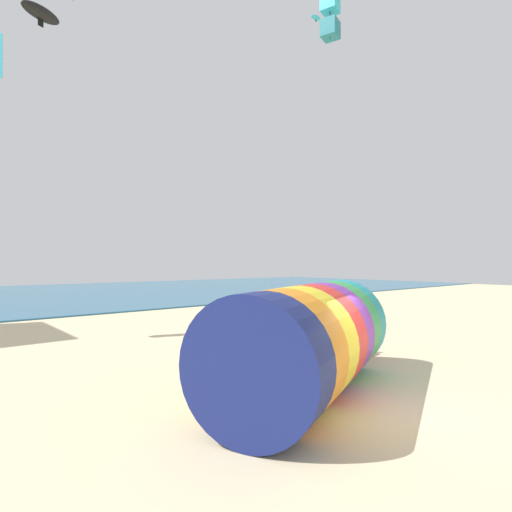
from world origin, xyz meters
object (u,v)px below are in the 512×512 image
at_px(kite_cyan_parafoil, 316,18).
at_px(cooler_box, 365,350).
at_px(bystander_near_water, 248,323).
at_px(giant_inflatable_tube, 308,340).
at_px(kite_handler, 343,332).
at_px(kite_black_parafoil, 41,13).
at_px(kite_cyan_box, 330,17).

distance_m(kite_cyan_parafoil, cooler_box, 19.74).
bearing_deg(bystander_near_water, kite_cyan_parafoil, 20.11).
relative_size(giant_inflatable_tube, bystander_near_water, 4.31).
height_order(kite_handler, kite_black_parafoil, kite_black_parafoil).
bearing_deg(kite_black_parafoil, cooler_box, -31.99).
distance_m(giant_inflatable_tube, kite_cyan_box, 10.51).
xyz_separation_m(kite_black_parafoil, bystander_near_water, (7.39, -1.65, -10.63)).
bearing_deg(cooler_box, kite_black_parafoil, 148.01).
bearing_deg(giant_inflatable_tube, bystander_near_water, 64.05).
relative_size(kite_handler, kite_black_parafoil, 1.20).
bearing_deg(kite_cyan_parafoil, bystander_near_water, -159.89).
relative_size(kite_handler, bystander_near_water, 0.99).
relative_size(kite_cyan_parafoil, cooler_box, 1.47).
relative_size(kite_cyan_box, bystander_near_water, 0.88).
bearing_deg(kite_cyan_parafoil, kite_black_parafoil, -175.88).
bearing_deg(kite_handler, cooler_box, -37.46).
bearing_deg(cooler_box, kite_handler, 142.54).
xyz_separation_m(kite_black_parafoil, cooler_box, (9.41, -5.88, -11.32)).
relative_size(kite_handler, cooler_box, 3.26).
relative_size(kite_cyan_parafoil, kite_black_parafoil, 0.54).
bearing_deg(bystander_near_water, giant_inflatable_tube, -115.95).
bearing_deg(bystander_near_water, kite_handler, -69.83).
distance_m(giant_inflatable_tube, cooler_box, 5.29).
distance_m(kite_black_parafoil, cooler_box, 15.85).
xyz_separation_m(kite_handler, bystander_near_water, (-1.37, 3.73, 0.01)).
bearing_deg(kite_cyan_parafoil, kite_handler, -133.18).
height_order(kite_cyan_parafoil, cooler_box, kite_cyan_parafoil).
bearing_deg(giant_inflatable_tube, cooler_box, 18.67).
height_order(kite_cyan_box, cooler_box, kite_cyan_box).
xyz_separation_m(kite_cyan_parafoil, kite_black_parafoil, (-14.81, -1.07, -6.35)).
distance_m(kite_black_parafoil, kite_cyan_box, 9.46).
height_order(giant_inflatable_tube, kite_handler, giant_inflatable_tube).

